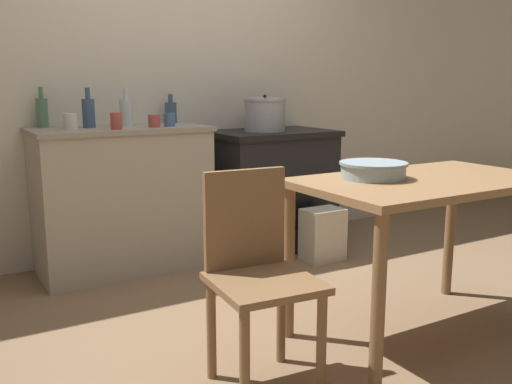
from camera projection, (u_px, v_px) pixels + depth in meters
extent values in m
plane|color=#896B4C|center=(296.00, 319.00, 3.00)|extent=(14.00, 14.00, 0.00)
cube|color=beige|center=(173.00, 75.00, 4.10)|extent=(8.00, 0.07, 2.55)
cube|color=#B2A893|center=(123.00, 201.00, 3.74)|extent=(1.08, 0.54, 0.91)
cube|color=gray|center=(119.00, 129.00, 3.65)|extent=(1.11, 0.57, 0.03)
cube|color=black|center=(270.00, 191.00, 4.29)|extent=(0.85, 0.60, 0.84)
cube|color=black|center=(270.00, 133.00, 4.20)|extent=(0.89, 0.64, 0.04)
cube|color=black|center=(293.00, 205.00, 4.04)|extent=(0.59, 0.01, 0.35)
cube|color=#997047|center=(426.00, 182.00, 2.68)|extent=(1.22, 0.72, 0.03)
cylinder|color=olive|center=(378.00, 306.00, 2.21)|extent=(0.06, 0.06, 0.75)
cylinder|color=olive|center=(289.00, 263.00, 2.74)|extent=(0.06, 0.06, 0.75)
cylinder|color=olive|center=(450.00, 232.00, 3.30)|extent=(0.06, 0.06, 0.75)
cube|color=olive|center=(265.00, 283.00, 2.25)|extent=(0.43, 0.43, 0.03)
cube|color=olive|center=(245.00, 219.00, 2.37)|extent=(0.36, 0.06, 0.42)
cylinder|color=olive|center=(245.00, 364.00, 2.08)|extent=(0.04, 0.04, 0.43)
cylinder|color=olive|center=(321.00, 346.00, 2.22)|extent=(0.04, 0.04, 0.43)
cylinder|color=olive|center=(211.00, 329.00, 2.37)|extent=(0.04, 0.04, 0.43)
cylinder|color=olive|center=(281.00, 315.00, 2.51)|extent=(0.04, 0.04, 0.43)
cube|color=beige|center=(323.00, 235.00, 3.97)|extent=(0.28, 0.20, 0.37)
cylinder|color=#A8A8AD|center=(265.00, 116.00, 4.13)|extent=(0.29, 0.29, 0.22)
cylinder|color=#A8A8AD|center=(265.00, 99.00, 4.10)|extent=(0.31, 0.31, 0.02)
sphere|color=black|center=(265.00, 96.00, 4.10)|extent=(0.02, 0.02, 0.02)
cylinder|color=#93A8B2|center=(373.00, 170.00, 2.67)|extent=(0.30, 0.30, 0.08)
cylinder|color=#8597A0|center=(373.00, 163.00, 2.66)|extent=(0.32, 0.32, 0.01)
cylinder|color=#3D5675|center=(89.00, 113.00, 3.57)|extent=(0.08, 0.08, 0.18)
cylinder|color=#3D5675|center=(87.00, 93.00, 3.54)|extent=(0.03, 0.03, 0.07)
cylinder|color=#517F5B|center=(42.00, 113.00, 3.58)|extent=(0.07, 0.07, 0.18)
cylinder|color=#517F5B|center=(41.00, 93.00, 3.56)|extent=(0.03, 0.03, 0.07)
cylinder|color=silver|center=(126.00, 113.00, 3.70)|extent=(0.08, 0.08, 0.17)
cylinder|color=silver|center=(126.00, 94.00, 3.68)|extent=(0.03, 0.03, 0.07)
cylinder|color=#3D5675|center=(171.00, 113.00, 4.00)|extent=(0.08, 0.08, 0.14)
cylinder|color=#3D5675|center=(170.00, 98.00, 3.98)|extent=(0.03, 0.03, 0.06)
cylinder|color=#B74C42|center=(116.00, 121.00, 3.45)|extent=(0.07, 0.07, 0.10)
cylinder|color=#4C6B99|center=(169.00, 120.00, 3.70)|extent=(0.07, 0.07, 0.08)
cylinder|color=#B74C42|center=(154.00, 121.00, 3.62)|extent=(0.08, 0.08, 0.08)
cylinder|color=silver|center=(70.00, 121.00, 3.45)|extent=(0.09, 0.09, 0.10)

